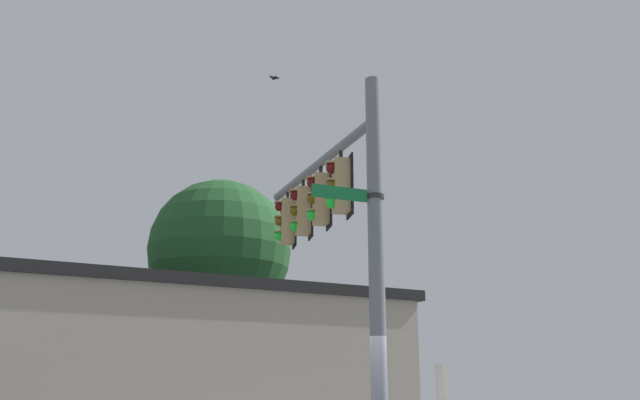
{
  "coord_description": "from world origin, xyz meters",
  "views": [
    {
      "loc": [
        -11.18,
        3.0,
        1.6
      ],
      "look_at": [
        2.47,
        0.51,
        5.45
      ],
      "focal_mm": 39.21,
      "sensor_mm": 36.0,
      "label": 1
    }
  ],
  "objects_px": {
    "traffic_light_mid_inner": "(320,199)",
    "bird_flying": "(275,78)",
    "street_name_sign": "(358,195)",
    "traffic_light_nearest_pole": "(340,186)",
    "traffic_light_arm_end": "(286,221)",
    "traffic_light_mid_outer": "(302,211)"
  },
  "relations": [
    {
      "from": "traffic_light_mid_inner",
      "to": "bird_flying",
      "type": "height_order",
      "value": "bird_flying"
    },
    {
      "from": "street_name_sign",
      "to": "bird_flying",
      "type": "relative_size",
      "value": 4.4
    },
    {
      "from": "bird_flying",
      "to": "traffic_light_nearest_pole",
      "type": "bearing_deg",
      "value": -169.58
    },
    {
      "from": "traffic_light_mid_inner",
      "to": "traffic_light_arm_end",
      "type": "xyz_separation_m",
      "value": [
        2.03,
        0.42,
        0.0
      ]
    },
    {
      "from": "traffic_light_nearest_pole",
      "to": "bird_flying",
      "type": "xyz_separation_m",
      "value": [
        4.44,
        0.82,
        4.27
      ]
    },
    {
      "from": "traffic_light_mid_inner",
      "to": "traffic_light_mid_outer",
      "type": "xyz_separation_m",
      "value": [
        1.02,
        0.21,
        0.0
      ]
    },
    {
      "from": "traffic_light_arm_end",
      "to": "bird_flying",
      "type": "height_order",
      "value": "bird_flying"
    },
    {
      "from": "traffic_light_arm_end",
      "to": "traffic_light_mid_outer",
      "type": "bearing_deg",
      "value": -168.33
    },
    {
      "from": "traffic_light_nearest_pole",
      "to": "bird_flying",
      "type": "relative_size",
      "value": 4.45
    },
    {
      "from": "traffic_light_nearest_pole",
      "to": "street_name_sign",
      "type": "bearing_deg",
      "value": -179.82
    },
    {
      "from": "street_name_sign",
      "to": "bird_flying",
      "type": "xyz_separation_m",
      "value": [
        5.91,
        0.82,
        4.88
      ]
    },
    {
      "from": "traffic_light_mid_inner",
      "to": "traffic_light_mid_outer",
      "type": "height_order",
      "value": "same"
    },
    {
      "from": "street_name_sign",
      "to": "traffic_light_mid_inner",
      "type": "bearing_deg",
      "value": 4.92
    },
    {
      "from": "traffic_light_arm_end",
      "to": "street_name_sign",
      "type": "height_order",
      "value": "traffic_light_arm_end"
    },
    {
      "from": "traffic_light_arm_end",
      "to": "bird_flying",
      "type": "xyz_separation_m",
      "value": [
        1.39,
        0.19,
        4.27
      ]
    },
    {
      "from": "street_name_sign",
      "to": "bird_flying",
      "type": "height_order",
      "value": "bird_flying"
    },
    {
      "from": "traffic_light_mid_outer",
      "to": "bird_flying",
      "type": "bearing_deg",
      "value": 9.35
    },
    {
      "from": "traffic_light_mid_inner",
      "to": "traffic_light_arm_end",
      "type": "bearing_deg",
      "value": 11.67
    },
    {
      "from": "traffic_light_mid_inner",
      "to": "traffic_light_arm_end",
      "type": "distance_m",
      "value": 2.08
    },
    {
      "from": "traffic_light_arm_end",
      "to": "traffic_light_nearest_pole",
      "type": "bearing_deg",
      "value": -168.33
    },
    {
      "from": "traffic_light_nearest_pole",
      "to": "traffic_light_arm_end",
      "type": "bearing_deg",
      "value": 11.67
    },
    {
      "from": "traffic_light_mid_outer",
      "to": "street_name_sign",
      "type": "height_order",
      "value": "traffic_light_mid_outer"
    }
  ]
}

